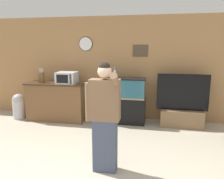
# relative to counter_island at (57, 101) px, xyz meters

# --- Properties ---
(wall_back_paneled) EXTENTS (10.00, 0.08, 2.60)m
(wall_back_paneled) POSITION_rel_counter_island_xyz_m (1.33, 0.52, 0.82)
(wall_back_paneled) COLOR #A87A4C
(wall_back_paneled) RESTS_ON ground_plane
(counter_island) EXTENTS (1.50, 0.57, 0.96)m
(counter_island) POSITION_rel_counter_island_xyz_m (0.00, 0.00, 0.00)
(counter_island) COLOR brown
(counter_island) RESTS_ON ground_plane
(microwave) EXTENTS (0.47, 0.40, 0.28)m
(microwave) POSITION_rel_counter_island_xyz_m (0.32, -0.04, 0.62)
(microwave) COLOR silver
(microwave) RESTS_ON counter_island
(knife_block) EXTENTS (0.12, 0.10, 0.36)m
(knife_block) POSITION_rel_counter_island_xyz_m (-0.38, -0.00, 0.62)
(knife_block) COLOR brown
(knife_block) RESTS_ON counter_island
(aquarium_on_stand) EXTENTS (1.12, 0.40, 1.11)m
(aquarium_on_stand) POSITION_rel_counter_island_xyz_m (1.66, 0.10, 0.08)
(aquarium_on_stand) COLOR black
(aquarium_on_stand) RESTS_ON ground_plane
(tv_on_stand) EXTENTS (1.17, 0.40, 1.24)m
(tv_on_stand) POSITION_rel_counter_island_xyz_m (3.07, 0.11, -0.12)
(tv_on_stand) COLOR brown
(tv_on_stand) RESTS_ON ground_plane
(person_standing) EXTENTS (0.52, 0.39, 1.65)m
(person_standing) POSITION_rel_counter_island_xyz_m (1.71, -2.05, 0.38)
(person_standing) COLOR #424C66
(person_standing) RESTS_ON ground_plane
(trash_bin) EXTENTS (0.31, 0.31, 0.65)m
(trash_bin) POSITION_rel_counter_island_xyz_m (-1.03, -0.08, -0.15)
(trash_bin) COLOR #B7B7BC
(trash_bin) RESTS_ON ground_plane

